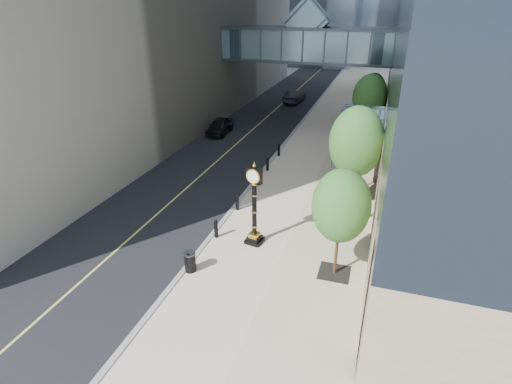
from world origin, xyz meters
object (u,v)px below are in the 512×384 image
trash_bin (190,262)px  pedestrian (354,211)px  street_clock (254,210)px  car_near (220,126)px  car_far (295,96)px

trash_bin → pedestrian: (6.65, 6.64, 0.34)m
street_clock → car_near: bearing=128.9°
street_clock → car_far: (-5.04, 31.59, -1.14)m
street_clock → car_far: bearing=110.3°
pedestrian → car_near: pedestrian is taller
street_clock → trash_bin: street_clock is taller
car_near → car_far: 15.16m
pedestrian → car_far: pedestrian is taller
car_near → car_far: bearing=72.4°
street_clock → pedestrian: 5.86m
car_near → pedestrian: bearing=-48.0°
street_clock → trash_bin: size_ratio=4.77×
pedestrian → car_far: size_ratio=0.34×
trash_bin → pedestrian: 9.40m
pedestrian → car_near: 19.03m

